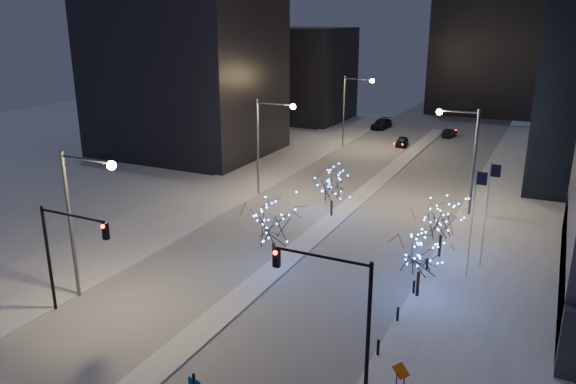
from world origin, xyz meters
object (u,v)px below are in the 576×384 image
Objects in this scene: holiday_tree_plaza_near at (420,254)px; traffic_signal_west at (65,245)px; car_mid at (449,133)px; holiday_tree_plaza_far at (442,218)px; street_lamp_w_far at (351,102)px; car_far at (382,124)px; car_near at (402,142)px; holiday_tree_median_near at (273,223)px; traffic_signal_east at (339,298)px; street_lamp_east at (465,148)px; construction_sign at (401,374)px; holiday_tree_median_far at (332,187)px; street_lamp_w_near at (80,207)px; street_lamp_w_mid at (267,135)px.

traffic_signal_west is at bearing -148.17° from holiday_tree_plaza_near.
holiday_tree_plaza_far is at bearing 107.68° from car_mid.
street_lamp_w_far is 2.63× the size of car_mid.
car_mid is 0.84× the size of holiday_tree_plaza_near.
car_near is at bearing -56.34° from car_far.
street_lamp_w_far is at bearing 115.78° from holiday_tree_plaza_near.
holiday_tree_plaza_far is (10.72, 7.27, -0.25)m from holiday_tree_median_near.
street_lamp_w_far is 1.43× the size of traffic_signal_east.
street_lamp_east is (19.02, -22.00, -0.05)m from street_lamp_w_far.
car_mid is at bearing 116.03° from construction_sign.
holiday_tree_plaza_near is (11.00, -12.13, 0.20)m from holiday_tree_median_far.
car_near is (6.47, 54.21, -5.84)m from street_lamp_w_near.
street_lamp_east is 29.63m from car_near.
traffic_signal_west is 25.24m from holiday_tree_median_far.
traffic_signal_west reaches higher than car_far.
car_far is at bearing 111.78° from holiday_tree_plaza_far.
construction_sign is (14.61, -54.88, 0.54)m from car_near.
street_lamp_w_near is at bearing 87.81° from car_mid.
car_far is at bearing 110.82° from car_near.
street_lamp_w_far is 1.00× the size of street_lamp_east.
car_mid is (11.41, 38.73, -5.87)m from street_lamp_w_mid.
street_lamp_east is 12.71m from holiday_tree_median_far.
holiday_tree_median_near is at bearing -77.11° from car_far.
street_lamp_w_near is at bearing -139.04° from holiday_tree_plaza_far.
street_lamp_w_far is 9.68m from car_near.
holiday_tree_plaza_far reaches higher than construction_sign.
holiday_tree_median_near is at bearing -77.83° from street_lamp_w_far.
holiday_tree_median_far is at bearing 91.29° from holiday_tree_median_near.
holiday_tree_median_near is at bearing 157.79° from construction_sign.
street_lamp_w_mid is at bearing -171.04° from street_lamp_east.
street_lamp_w_near reaches higher than holiday_tree_plaza_far.
traffic_signal_west is 1.80× the size of car_near.
street_lamp_w_far is 29.57m from holiday_tree_median_far.
traffic_signal_west is at bearing -158.81° from construction_sign.
construction_sign is at bearing -85.88° from street_lamp_east.
construction_sign reaches higher than car_near.
traffic_signal_west is (0.50, -2.00, -1.74)m from street_lamp_w_near.
traffic_signal_west is at bearing 88.53° from car_mid.
car_mid is (11.41, 13.73, -5.87)m from street_lamp_w_far.
street_lamp_w_near is 50.00m from street_lamp_w_far.
traffic_signal_east is 18.00m from holiday_tree_plaza_far.
traffic_signal_east is at bearing -94.99° from holiday_tree_plaza_far.
car_far is (-0.06, 40.68, -5.70)m from street_lamp_w_mid.
holiday_tree_median_far is (7.94, 23.89, -1.81)m from traffic_signal_west.
construction_sign is at bearing -60.72° from holiday_tree_median_far.
holiday_tree_median_far is at bearing 93.89° from car_mid.
traffic_signal_west is 1.84× the size of car_mid.
holiday_tree_plaza_near is (8.03, -53.98, 2.52)m from car_mid.
street_lamp_east is 37.00m from car_mid.
street_lamp_w_far reaches higher than car_near.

